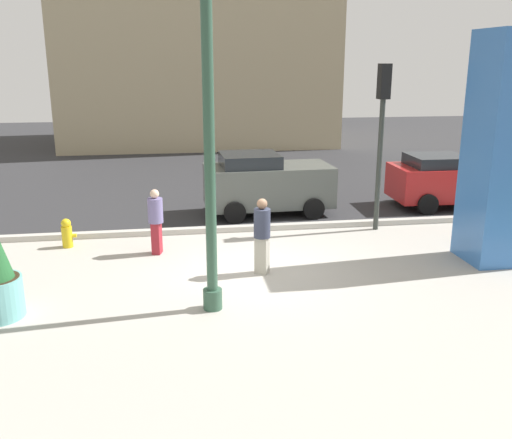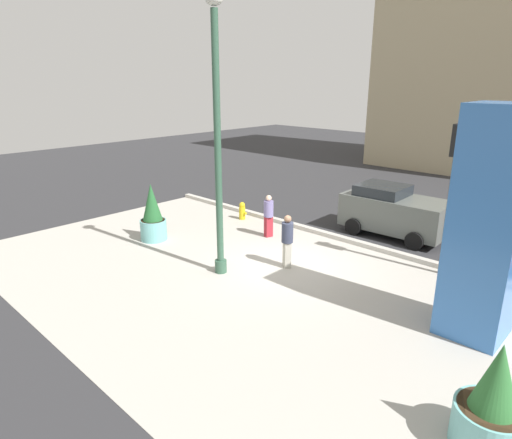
# 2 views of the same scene
# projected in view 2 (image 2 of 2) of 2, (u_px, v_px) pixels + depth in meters

# --- Properties ---
(ground_plane) EXTENTS (60.00, 60.00, 0.00)m
(ground_plane) POSITION_uv_depth(u_px,v_px,m) (352.00, 234.00, 16.88)
(ground_plane) COLOR #2D2D30
(plaza_pavement) EXTENTS (18.00, 10.00, 0.02)m
(plaza_pavement) POSITION_uv_depth(u_px,v_px,m) (240.00, 284.00, 12.73)
(plaza_pavement) COLOR #ADA89E
(plaza_pavement) RESTS_ON ground_plane
(curb_strip) EXTENTS (18.00, 0.24, 0.16)m
(curb_strip) POSITION_uv_depth(u_px,v_px,m) (339.00, 238.00, 16.25)
(curb_strip) COLOR #B7B2A8
(curb_strip) RESTS_ON ground_plane
(lamp_post) EXTENTS (0.44, 0.44, 7.71)m
(lamp_post) POSITION_uv_depth(u_px,v_px,m) (218.00, 149.00, 12.40)
(lamp_post) COLOR #335642
(lamp_post) RESTS_ON ground_plane
(art_pillar_blue) EXTENTS (1.37, 1.37, 5.20)m
(art_pillar_blue) POSITION_uv_depth(u_px,v_px,m) (488.00, 227.00, 9.55)
(art_pillar_blue) COLOR #3870BC
(art_pillar_blue) RESTS_ON ground_plane
(potted_plant_near_right) EXTENTS (1.12, 1.12, 1.90)m
(potted_plant_near_right) POSITION_uv_depth(u_px,v_px,m) (492.00, 408.00, 6.90)
(potted_plant_near_right) COLOR #6BB2B2
(potted_plant_near_right) RESTS_ON ground_plane
(potted_plant_curbside) EXTENTS (0.95, 0.95, 2.10)m
(potted_plant_curbside) POSITION_uv_depth(u_px,v_px,m) (153.00, 216.00, 16.00)
(potted_plant_curbside) COLOR #6BB2B2
(potted_plant_curbside) RESTS_ON ground_plane
(fire_hydrant) EXTENTS (0.36, 0.26, 0.75)m
(fire_hydrant) POSITION_uv_depth(u_px,v_px,m) (242.00, 211.00, 18.52)
(fire_hydrant) COLOR gold
(fire_hydrant) RESTS_ON ground_plane
(traffic_light_far_side) EXTENTS (0.28, 0.42, 4.47)m
(traffic_light_far_side) POSITION_uv_depth(u_px,v_px,m) (453.00, 176.00, 12.55)
(traffic_light_far_side) COLOR #333833
(traffic_light_far_side) RESTS_ON ground_plane
(car_intersection) EXTENTS (3.87, 2.17, 1.86)m
(car_intersection) POSITION_uv_depth(u_px,v_px,m) (394.00, 211.00, 16.49)
(car_intersection) COLOR #565B56
(car_intersection) RESTS_ON ground_plane
(pedestrian_crossing) EXTENTS (0.44, 0.44, 1.61)m
(pedestrian_crossing) POSITION_uv_depth(u_px,v_px,m) (269.00, 214.00, 16.32)
(pedestrian_crossing) COLOR maroon
(pedestrian_crossing) RESTS_ON ground_plane
(pedestrian_by_curb) EXTENTS (0.50, 0.50, 1.71)m
(pedestrian_by_curb) POSITION_uv_depth(u_px,v_px,m) (287.00, 239.00, 13.61)
(pedestrian_by_curb) COLOR #B2AD9E
(pedestrian_by_curb) RESTS_ON ground_plane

